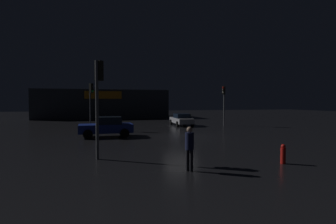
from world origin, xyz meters
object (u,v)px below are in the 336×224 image
object	(u,v)px
pedestrian	(189,145)
fire_hydrant	(283,154)
store_building	(103,104)
traffic_signal_cross_left	(224,97)
car_far	(181,119)
traffic_signal_main	(98,89)
traffic_signal_opposite	(91,95)
car_near	(107,127)

from	to	relation	value
pedestrian	fire_hydrant	size ratio (longest dim) A/B	2.02
store_building	fire_hydrant	world-z (taller)	store_building
traffic_signal_cross_left	car_far	xyz separation A→B (m)	(-4.44, 1.59, -2.56)
traffic_signal_cross_left	pedestrian	size ratio (longest dim) A/B	2.59
traffic_signal_main	pedestrian	size ratio (longest dim) A/B	2.67
fire_hydrant	traffic_signal_opposite	bearing A→B (deg)	118.04
car_far	pedestrian	bearing A→B (deg)	-106.72
traffic_signal_opposite	car_near	bearing A→B (deg)	-75.77
traffic_signal_cross_left	fire_hydrant	bearing A→B (deg)	-108.68
traffic_signal_cross_left	traffic_signal_main	bearing A→B (deg)	-134.02
store_building	pedestrian	xyz separation A→B (m)	(2.89, -36.42, -1.32)
store_building	traffic_signal_opposite	world-z (taller)	store_building
traffic_signal_opposite	car_near	size ratio (longest dim) A/B	1.09
store_building	traffic_signal_main	distance (m)	33.34
traffic_signal_opposite	traffic_signal_main	bearing A→B (deg)	-86.60
car_near	traffic_signal_cross_left	bearing A→B (deg)	25.30
store_building	car_near	distance (m)	25.59
pedestrian	car_near	bearing A→B (deg)	104.72
car_far	fire_hydrant	size ratio (longest dim) A/B	5.34
traffic_signal_main	traffic_signal_cross_left	world-z (taller)	traffic_signal_main
store_building	traffic_signal_cross_left	world-z (taller)	store_building
car_near	fire_hydrant	size ratio (longest dim) A/B	4.75
traffic_signal_opposite	traffic_signal_cross_left	distance (m)	14.19
traffic_signal_main	fire_hydrant	size ratio (longest dim) A/B	5.39
traffic_signal_main	traffic_signal_opposite	distance (m)	12.91
store_building	traffic_signal_opposite	size ratio (longest dim) A/B	4.72
store_building	fire_hydrant	size ratio (longest dim) A/B	24.55
car_far	pedestrian	xyz separation A→B (m)	(-5.57, -18.54, 0.30)
traffic_signal_opposite	car_near	distance (m)	5.86
traffic_signal_opposite	pedestrian	bearing A→B (deg)	-75.44
store_building	car_near	world-z (taller)	store_building
traffic_signal_cross_left	traffic_signal_opposite	bearing A→B (deg)	-176.06
traffic_signal_main	pedestrian	xyz separation A→B (m)	(3.39, -3.10, -2.25)
store_building	traffic_signal_opposite	bearing A→B (deg)	-93.54
traffic_signal_cross_left	car_far	bearing A→B (deg)	160.28
store_building	traffic_signal_main	size ratio (longest dim) A/B	4.55
traffic_signal_main	car_near	world-z (taller)	traffic_signal_main
store_building	fire_hydrant	xyz separation A→B (m)	(7.20, -36.32, -1.90)
pedestrian	traffic_signal_main	bearing A→B (deg)	137.57
store_building	pedestrian	distance (m)	36.56
store_building	traffic_signal_main	bearing A→B (deg)	-90.86
traffic_signal_cross_left	car_near	world-z (taller)	traffic_signal_cross_left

